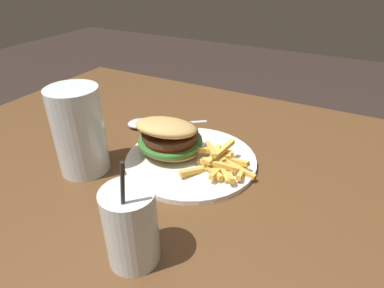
% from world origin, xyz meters
% --- Properties ---
extents(dining_table, '(1.21, 1.18, 0.72)m').
position_xyz_m(dining_table, '(0.00, 0.00, 0.58)').
color(dining_table, brown).
rests_on(dining_table, ground_plane).
extents(meal_plate_near, '(0.27, 0.26, 0.10)m').
position_xyz_m(meal_plate_near, '(0.02, -0.18, 0.75)').
color(meal_plate_near, white).
rests_on(meal_plate_near, dining_table).
extents(beer_glass, '(0.09, 0.09, 0.17)m').
position_xyz_m(beer_glass, '(0.17, -0.07, 0.80)').
color(beer_glass, silver).
rests_on(beer_glass, dining_table).
extents(juice_glass, '(0.07, 0.07, 0.17)m').
position_xyz_m(juice_glass, '(-0.04, 0.06, 0.77)').
color(juice_glass, silver).
rests_on(juice_glass, dining_table).
extents(spoon, '(0.17, 0.14, 0.02)m').
position_xyz_m(spoon, '(0.18, -0.27, 0.73)').
color(spoon, silver).
rests_on(spoon, dining_table).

